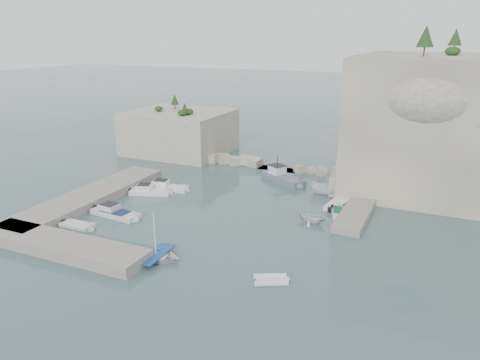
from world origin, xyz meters
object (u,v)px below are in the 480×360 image
at_px(motorboat_a, 167,190).
at_px(work_boat, 283,182).
at_px(tender_east_d, 327,195).
at_px(inflatable_dinghy, 271,282).
at_px(rowboat, 156,259).
at_px(motorboat_d, 116,216).
at_px(motorboat_e, 77,228).
at_px(tender_east_b, 338,215).
at_px(tender_east_a, 311,222).
at_px(tender_east_c, 338,206).
at_px(motorboat_b, 150,194).

bearing_deg(motorboat_a, work_boat, 26.00).
bearing_deg(tender_east_d, inflatable_dinghy, -171.49).
xyz_separation_m(rowboat, tender_east_d, (9.65, 23.79, 0.00)).
relative_size(motorboat_d, work_boat, 0.87).
bearing_deg(motorboat_e, tender_east_b, 30.49).
bearing_deg(rowboat, tender_east_d, -24.73).
xyz_separation_m(motorboat_d, tender_east_a, (20.51, 7.38, 0.00)).
xyz_separation_m(tender_east_a, work_boat, (-7.58, 12.38, 0.00)).
bearing_deg(tender_east_c, tender_east_a, 175.29).
distance_m(motorboat_b, rowboat, 18.30).
relative_size(motorboat_b, rowboat, 1.16).
height_order(motorboat_a, tender_east_b, motorboat_a).
xyz_separation_m(motorboat_a, tender_east_a, (20.29, -2.75, 0.00)).
relative_size(motorboat_d, rowboat, 1.37).
height_order(motorboat_d, inflatable_dinghy, motorboat_d).
relative_size(inflatable_dinghy, work_boat, 0.40).
bearing_deg(motorboat_b, tender_east_c, -4.66).
xyz_separation_m(motorboat_e, inflatable_dinghy, (22.49, -1.87, 0.00)).
height_order(tender_east_c, tender_east_d, tender_east_d).
bearing_deg(work_boat, rowboat, -65.57).
xyz_separation_m(tender_east_c, tender_east_d, (-2.19, 3.37, 0.00)).
bearing_deg(tender_east_c, work_boat, 63.92).
xyz_separation_m(tender_east_a, tender_east_b, (2.13, 3.33, 0.00)).
bearing_deg(motorboat_d, tender_east_c, 37.22).
distance_m(motorboat_a, tender_east_d, 20.68).
distance_m(motorboat_d, tender_east_a, 21.79).
bearing_deg(motorboat_e, motorboat_d, 70.28).
bearing_deg(tender_east_a, tender_east_b, -26.76).
bearing_deg(inflatable_dinghy, motorboat_d, 136.05).
distance_m(motorboat_b, inflatable_dinghy, 26.02).
xyz_separation_m(motorboat_e, work_boat, (14.37, 24.19, 0.00)).
xyz_separation_m(motorboat_d, motorboat_b, (-0.79, 7.85, 0.00)).
height_order(tender_east_b, tender_east_d, tender_east_d).
relative_size(tender_east_b, tender_east_d, 0.89).
bearing_deg(inflatable_dinghy, tender_east_b, 57.38).
distance_m(motorboat_b, tender_east_a, 21.30).
bearing_deg(motorboat_d, motorboat_e, -102.54).
height_order(motorboat_d, tender_east_b, motorboat_d).
bearing_deg(rowboat, motorboat_d, 53.21).
xyz_separation_m(motorboat_e, rowboat, (11.54, -2.41, 0.00)).
height_order(tender_east_a, tender_east_d, tender_east_d).
relative_size(tender_east_b, tender_east_c, 0.75).
relative_size(tender_east_b, work_boat, 0.52).
xyz_separation_m(tender_east_b, work_boat, (-9.71, 9.04, 0.00)).
bearing_deg(rowboat, inflatable_dinghy, -89.76).
distance_m(tender_east_b, tender_east_c, 2.93).
height_order(motorboat_d, tender_east_d, tender_east_d).
xyz_separation_m(motorboat_b, tender_east_d, (20.54, 9.08, 0.00)).
relative_size(motorboat_a, tender_east_d, 1.37).
distance_m(inflatable_dinghy, tender_east_c, 19.89).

